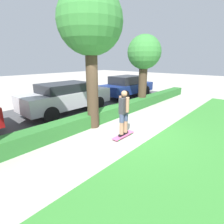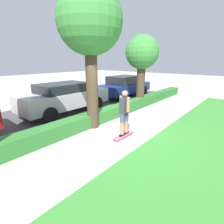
{
  "view_description": "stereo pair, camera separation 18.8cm",
  "coord_description": "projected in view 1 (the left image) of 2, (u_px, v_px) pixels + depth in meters",
  "views": [
    {
      "loc": [
        -5.07,
        -3.69,
        2.68
      ],
      "look_at": [
        -0.18,
        0.6,
        0.73
      ],
      "focal_mm": 28.0,
      "sensor_mm": 36.0,
      "label": 1
    },
    {
      "loc": [
        -5.19,
        -3.55,
        2.68
      ],
      "look_at": [
        -0.18,
        0.6,
        0.73
      ],
      "focal_mm": 28.0,
      "sensor_mm": 36.0,
      "label": 2
    }
  ],
  "objects": [
    {
      "name": "hedge_row",
      "position": [
        98.0,
        117.0,
        7.69
      ],
      "size": [
        18.1,
        0.6,
        0.53
      ],
      "color": "#2D702D",
      "rests_on": "ground_plane"
    },
    {
      "name": "ground_plane",
      "position": [
        127.0,
        132.0,
        6.75
      ],
      "size": [
        60.0,
        60.0,
        0.0
      ],
      "primitive_type": "plane",
      "color": "#ADA89E"
    },
    {
      "name": "tree_mid",
      "position": [
        90.0,
        25.0,
        6.19
      ],
      "size": [
        2.36,
        2.36,
        5.16
      ],
      "color": "#423323",
      "rests_on": "ground_plane"
    },
    {
      "name": "grass_lawn_strip",
      "position": [
        213.0,
        160.0,
        4.86
      ],
      "size": [
        18.1,
        4.0,
        0.01
      ],
      "color": "#388433",
      "rests_on": "ground_plane"
    },
    {
      "name": "skater_person",
      "position": [
        124.0,
        112.0,
        6.05
      ],
      "size": [
        0.49,
        0.41,
        1.61
      ],
      "color": "black",
      "rests_on": "skateboard"
    },
    {
      "name": "street_asphalt",
      "position": [
        64.0,
        112.0,
        9.41
      ],
      "size": [
        18.1,
        5.0,
        0.01
      ],
      "color": "#474749",
      "rests_on": "ground_plane"
    },
    {
      "name": "parked_car_middle",
      "position": [
        66.0,
        97.0,
        9.06
      ],
      "size": [
        4.68,
        1.88,
        1.56
      ],
      "rotation": [
        0.0,
        0.0,
        -0.01
      ],
      "color": "#B7B7BC",
      "rests_on": "ground_plane"
    },
    {
      "name": "skateboard",
      "position": [
        123.0,
        135.0,
        6.3
      ],
      "size": [
        1.04,
        0.24,
        0.08
      ],
      "color": "#DB5B93",
      "rests_on": "ground_plane"
    },
    {
      "name": "tree_far",
      "position": [
        144.0,
        55.0,
        9.78
      ],
      "size": [
        1.88,
        1.88,
        4.03
      ],
      "color": "#423323",
      "rests_on": "ground_plane"
    },
    {
      "name": "parked_car_rear",
      "position": [
        127.0,
        86.0,
        12.85
      ],
      "size": [
        4.38,
        1.86,
        1.56
      ],
      "rotation": [
        0.0,
        0.0,
        -0.02
      ],
      "color": "navy",
      "rests_on": "ground_plane"
    }
  ]
}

